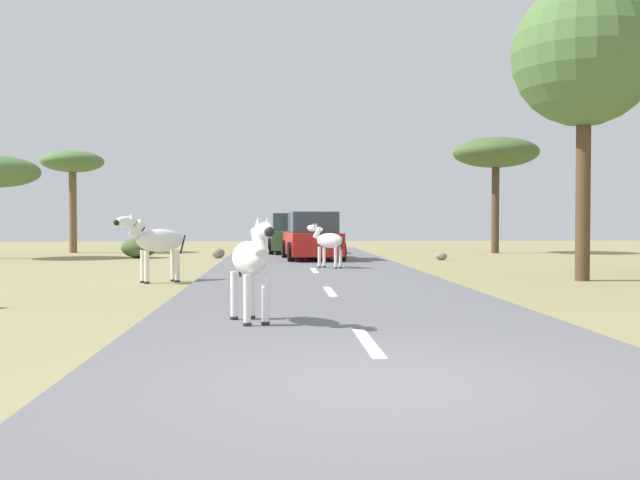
% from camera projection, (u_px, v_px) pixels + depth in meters
% --- Properties ---
extents(ground_plane, '(90.00, 90.00, 0.00)m').
position_uv_depth(ground_plane, '(385.00, 387.00, 6.33)').
color(ground_plane, '#8E8456').
extents(road, '(6.00, 64.00, 0.05)m').
position_uv_depth(road, '(397.00, 384.00, 6.33)').
color(road, slate).
rests_on(road, ground_plane).
extents(lane_markings, '(0.16, 56.00, 0.01)m').
position_uv_depth(lane_markings, '(419.00, 411.00, 5.34)').
color(lane_markings, silver).
rests_on(lane_markings, road).
extents(zebra_0, '(0.75, 1.51, 1.47)m').
position_uv_depth(zebra_0, '(251.00, 260.00, 9.91)').
color(zebra_0, silver).
rests_on(zebra_0, road).
extents(zebra_2, '(1.19, 1.09, 1.36)m').
position_uv_depth(zebra_2, '(328.00, 241.00, 21.48)').
color(zebra_2, silver).
rests_on(zebra_2, road).
extents(zebra_3, '(1.61, 1.07, 1.65)m').
position_uv_depth(zebra_3, '(156.00, 241.00, 16.90)').
color(zebra_3, silver).
rests_on(zebra_3, ground_plane).
extents(car_0, '(2.25, 4.45, 1.74)m').
position_uv_depth(car_0, '(312.00, 238.00, 26.25)').
color(car_0, red).
rests_on(car_0, road).
extents(car_1, '(2.10, 4.38, 1.74)m').
position_uv_depth(car_1, '(291.00, 235.00, 31.42)').
color(car_1, '#476B38').
rests_on(car_1, road).
extents(tree_0, '(2.81, 2.81, 4.67)m').
position_uv_depth(tree_0, '(73.00, 164.00, 32.62)').
color(tree_0, brown).
rests_on(tree_0, ground_plane).
extents(tree_2, '(3.84, 3.84, 5.22)m').
position_uv_depth(tree_2, '(496.00, 154.00, 32.28)').
color(tree_2, '#4C3823').
rests_on(tree_2, ground_plane).
extents(tree_4, '(3.50, 3.50, 7.27)m').
position_uv_depth(tree_4, '(584.00, 56.00, 17.36)').
color(tree_4, '#4C3823').
rests_on(tree_4, ground_plane).
extents(bush_0, '(1.36, 1.22, 0.81)m').
position_uv_depth(bush_0, '(139.00, 248.00, 28.15)').
color(bush_0, '#425B2D').
rests_on(bush_0, ground_plane).
extents(rock_0, '(0.44, 0.37, 0.29)m').
position_uv_depth(rock_0, '(441.00, 256.00, 26.62)').
color(rock_0, gray).
rests_on(rock_0, ground_plane).
extents(rock_2, '(0.51, 0.39, 0.39)m').
position_uv_depth(rock_2, '(218.00, 253.00, 28.03)').
color(rock_2, gray).
rests_on(rock_2, ground_plane).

